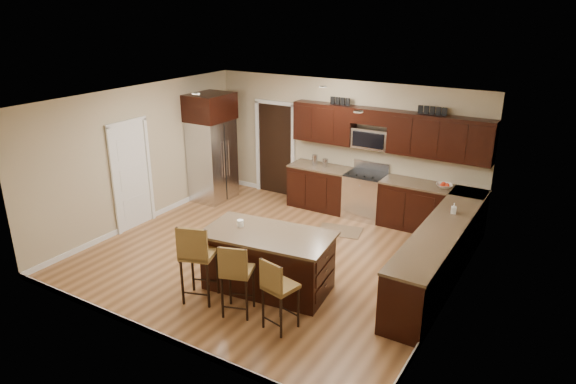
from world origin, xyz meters
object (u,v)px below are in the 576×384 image
Objects in this scene: stool_mid at (236,272)px; stool_right at (277,287)px; range at (365,195)px; island at (268,263)px; refrigerator at (212,146)px; stool_left at (197,255)px.

stool_mid is 0.67m from stool_right.
range is 1.02× the size of stool_mid.
stool_right is at bearing -57.31° from island.
island is 4.17m from refrigerator.
refrigerator is at bearing 107.05° from stool_left.
island is at bearing 33.44° from stool_left.
refrigerator is at bearing -166.91° from range.
range reaches higher than stool_mid.
stool_left is 0.52× the size of refrigerator.
stool_right is 5.20m from refrigerator.
island is 1.67× the size of stool_left.
island is at bearing -92.43° from range.
stool_mid is at bearing -167.85° from stool_right.
range is 0.91× the size of stool_left.
stool_mid is (0.69, 0.01, -0.08)m from stool_left.
stool_left is 1.17× the size of stool_right.
stool_left reaches higher than stool_mid.
island is (-0.14, -3.37, -0.04)m from range.
stool_right is (0.70, -0.84, 0.22)m from island.
range is at bearing 80.52° from island.
range is 4.25m from stool_right.
stool_right is at bearing -19.18° from stool_mid.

